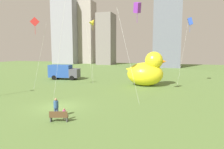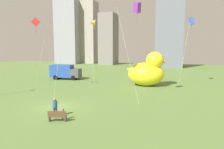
% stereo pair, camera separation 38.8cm
% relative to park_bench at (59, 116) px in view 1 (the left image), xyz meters
% --- Properties ---
extents(ground_plane, '(140.00, 140.00, 0.00)m').
position_rel_park_bench_xyz_m(ground_plane, '(-2.39, 3.83, -0.47)').
color(ground_plane, '#5B7B3B').
extents(park_bench, '(1.54, 0.86, 0.90)m').
position_rel_park_bench_xyz_m(park_bench, '(0.00, 0.00, 0.00)').
color(park_bench, brown).
rests_on(park_bench, ground).
extents(person_adult, '(0.41, 0.41, 1.68)m').
position_rel_park_bench_xyz_m(person_adult, '(-0.84, 0.93, 0.46)').
color(person_adult, '#38476B').
rests_on(person_adult, ground).
extents(person_child, '(0.25, 0.25, 1.02)m').
position_rel_park_bench_xyz_m(person_child, '(0.22, 0.47, 0.10)').
color(person_child, silver).
rests_on(person_child, ground).
extents(giant_inflatable_duck, '(6.65, 4.27, 5.52)m').
position_rel_park_bench_xyz_m(giant_inflatable_duck, '(4.28, 18.82, 1.88)').
color(giant_inflatable_duck, yellow).
rests_on(giant_inflatable_duck, ground).
extents(box_truck, '(6.14, 3.22, 2.85)m').
position_rel_park_bench_xyz_m(box_truck, '(-12.28, 21.01, 0.97)').
color(box_truck, '#264CA5').
rests_on(box_truck, ground).
extents(city_skyline, '(51.40, 17.63, 34.18)m').
position_rel_park_bench_xyz_m(city_skyline, '(-19.14, 63.08, 13.60)').
color(city_skyline, gray).
rests_on(city_skyline, ground).
extents(kite_red, '(2.28, 1.77, 10.23)m').
position_rel_park_bench_xyz_m(kite_red, '(-9.76, 9.98, 8.74)').
color(kite_red, silver).
rests_on(kite_red, ground).
extents(kite_purple, '(2.97, 2.69, 11.09)m').
position_rel_park_bench_xyz_m(kite_purple, '(4.47, 9.22, 9.90)').
color(kite_purple, silver).
rests_on(kite_purple, ground).
extents(kite_blue, '(2.03, 1.91, 10.88)m').
position_rel_park_bench_xyz_m(kite_blue, '(10.66, 21.09, 9.73)').
color(kite_blue, silver).
rests_on(kite_blue, ground).
extents(kite_yellow, '(2.44, 2.46, 12.40)m').
position_rel_park_bench_xyz_m(kite_yellow, '(-8.08, 26.07, 11.14)').
color(kite_yellow, silver).
rests_on(kite_yellow, ground).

